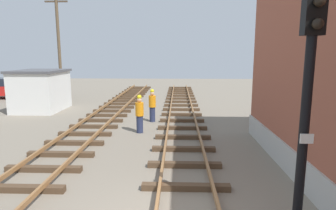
% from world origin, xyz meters
% --- Properties ---
extents(signal_mast, '(0.36, 0.40, 5.19)m').
position_xyz_m(signal_mast, '(2.78, -0.65, 3.27)').
color(signal_mast, black).
rests_on(signal_mast, ground).
extents(control_hut, '(3.00, 3.80, 2.76)m').
position_xyz_m(control_hut, '(-8.91, 13.19, 1.39)').
color(control_hut, silver).
rests_on(control_hut, ground).
extents(parked_car_black, '(4.20, 2.04, 1.76)m').
position_xyz_m(parked_car_black, '(-12.16, 19.04, 0.90)').
color(parked_car_black, black).
rests_on(parked_car_black, ground).
extents(parked_car_red, '(4.20, 2.04, 1.76)m').
position_xyz_m(parked_car_red, '(-15.11, 18.49, 0.90)').
color(parked_car_red, red).
rests_on(parked_car_red, ground).
extents(utility_pole_far, '(1.80, 0.24, 8.30)m').
position_xyz_m(utility_pole_far, '(-9.19, 17.35, 4.34)').
color(utility_pole_far, brown).
rests_on(utility_pole_far, ground).
extents(track_worker_foreground, '(0.40, 0.40, 1.87)m').
position_xyz_m(track_worker_foreground, '(-1.02, 10.03, 0.93)').
color(track_worker_foreground, '#262D4C').
rests_on(track_worker_foreground, ground).
extents(track_worker_distant, '(0.40, 0.40, 1.87)m').
position_xyz_m(track_worker_distant, '(-1.43, 7.66, 0.93)').
color(track_worker_distant, '#262D4C').
rests_on(track_worker_distant, ground).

